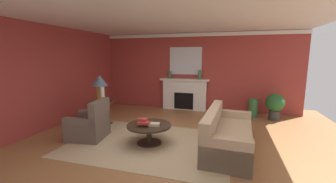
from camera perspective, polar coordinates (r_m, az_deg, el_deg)
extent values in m
plane|color=olive|center=(5.03, -0.25, -13.63)|extent=(8.79, 8.79, 0.00)
cube|color=#9E3833|center=(7.96, 6.80, 5.27)|extent=(7.36, 0.12, 2.80)
cube|color=#9E3833|center=(6.74, -28.76, 3.44)|extent=(0.12, 7.27, 2.80)
cube|color=white|center=(4.99, 0.77, 19.42)|extent=(7.36, 7.27, 0.06)
cube|color=white|center=(7.90, 6.89, 14.85)|extent=(7.36, 0.08, 0.12)
cube|color=tan|center=(5.02, -5.03, -13.61)|extent=(3.56, 2.52, 0.01)
cube|color=white|center=(7.92, 4.43, -0.95)|extent=(1.60, 0.25, 1.10)
cube|color=black|center=(7.94, 4.38, -2.38)|extent=(0.70, 0.26, 0.60)
cube|color=white|center=(7.80, 4.44, 3.19)|extent=(1.80, 0.35, 0.06)
cube|color=silver|center=(7.90, 4.72, 8.18)|extent=(1.19, 0.04, 0.99)
cube|color=tan|center=(4.80, 15.95, -12.27)|extent=(1.02, 2.15, 0.45)
cube|color=tan|center=(4.69, 11.89, -7.11)|extent=(0.32, 2.11, 0.40)
cube|color=tan|center=(3.89, 15.01, -16.14)|extent=(0.91, 0.25, 0.62)
cube|color=tan|center=(5.67, 16.66, -8.00)|extent=(0.91, 0.25, 0.62)
cube|color=brown|center=(5.57, -20.61, -9.48)|extent=(0.91, 0.91, 0.44)
cube|color=brown|center=(5.30, -17.85, -4.95)|extent=(0.27, 0.81, 0.51)
cube|color=brown|center=(5.82, -19.09, -7.75)|extent=(0.81, 0.25, 0.60)
cube|color=brown|center=(5.28, -22.39, -9.74)|extent=(0.81, 0.25, 0.60)
cylinder|color=#2D2319|center=(4.87, -5.10, -9.01)|extent=(1.00, 1.00, 0.04)
cylinder|color=#2D2319|center=(4.95, -5.06, -11.49)|extent=(0.12, 0.12, 0.41)
cylinder|color=#2D2319|center=(5.02, -5.03, -13.51)|extent=(0.56, 0.56, 0.03)
cube|color=#2D2319|center=(6.36, -17.58, -2.71)|extent=(0.56, 0.56, 0.04)
cube|color=#2D2319|center=(6.44, -17.42, -5.76)|extent=(0.10, 0.10, 0.66)
cube|color=#2D2319|center=(6.53, -17.29, -8.38)|extent=(0.45, 0.45, 0.04)
cylinder|color=#B28E38|center=(6.32, -17.69, -0.53)|extent=(0.18, 0.18, 0.45)
cone|color=#4C566B|center=(6.27, -17.86, 2.85)|extent=(0.44, 0.44, 0.30)
cylinder|color=#33703D|center=(7.67, 8.45, 4.50)|extent=(0.11, 0.11, 0.34)
cylinder|color=#33703D|center=(7.54, 21.85, -4.06)|extent=(0.29, 0.29, 0.60)
cylinder|color=beige|center=(6.14, -17.15, -0.82)|extent=(0.12, 0.12, 0.44)
cylinder|color=#33703D|center=(7.90, 0.50, 4.49)|extent=(0.10, 0.10, 0.27)
cube|color=tan|center=(4.78, -3.75, -8.77)|extent=(0.28, 0.23, 0.05)
cube|color=maroon|center=(4.73, -6.49, -8.32)|extent=(0.26, 0.21, 0.05)
cube|color=maroon|center=(4.77, -6.80, -7.49)|extent=(0.21, 0.16, 0.06)
cylinder|color=#333333|center=(7.48, 26.50, -5.66)|extent=(0.32, 0.32, 0.30)
sphere|color=#28602D|center=(7.39, 26.73, -2.64)|extent=(0.56, 0.56, 0.56)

